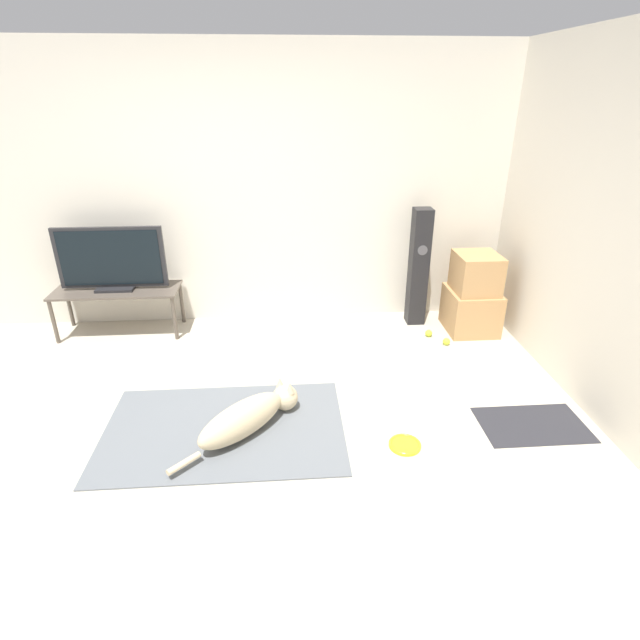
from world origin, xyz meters
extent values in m
plane|color=#BCB29E|center=(0.00, 0.00, 0.00)|extent=(12.00, 12.00, 0.00)
cube|color=silver|center=(0.00, 2.10, 1.27)|extent=(8.00, 0.06, 2.55)
cube|color=slate|center=(-0.03, 0.19, 0.01)|extent=(1.65, 1.06, 0.01)
ellipsoid|color=beige|center=(0.10, 0.11, 0.13)|extent=(0.65, 0.64, 0.25)
sphere|color=beige|center=(0.39, 0.39, 0.11)|extent=(0.19, 0.19, 0.19)
cone|color=beige|center=(0.36, 0.43, 0.21)|extent=(0.06, 0.06, 0.08)
cone|color=beige|center=(0.43, 0.36, 0.21)|extent=(0.06, 0.06, 0.08)
cylinder|color=beige|center=(-0.23, -0.22, 0.07)|extent=(0.19, 0.19, 0.04)
cylinder|color=yellow|center=(1.17, -0.08, 0.01)|extent=(0.21, 0.21, 0.02)
torus|color=yellow|center=(1.17, -0.08, 0.02)|extent=(0.21, 0.21, 0.02)
cube|color=tan|center=(2.20, 1.62, 0.20)|extent=(0.46, 0.50, 0.41)
cube|color=tan|center=(2.20, 1.61, 0.59)|extent=(0.39, 0.42, 0.36)
cube|color=black|center=(1.71, 1.84, 0.57)|extent=(0.17, 0.17, 1.15)
cylinder|color=#4C4C51|center=(1.71, 1.75, 0.77)|extent=(0.09, 0.00, 0.09)
cube|color=brown|center=(-1.16, 1.81, 0.43)|extent=(1.14, 0.43, 0.02)
cylinder|color=brown|center=(-1.70, 1.62, 0.21)|extent=(0.04, 0.04, 0.42)
cylinder|color=brown|center=(-0.61, 1.62, 0.21)|extent=(0.04, 0.04, 0.42)
cylinder|color=brown|center=(-1.70, 2.00, 0.21)|extent=(0.04, 0.04, 0.42)
cylinder|color=brown|center=(-0.61, 2.00, 0.21)|extent=(0.04, 0.04, 0.42)
cube|color=#232326|center=(-1.16, 1.81, 0.46)|extent=(0.34, 0.20, 0.03)
cube|color=#232326|center=(-1.16, 1.82, 0.75)|extent=(0.97, 0.04, 0.56)
cube|color=black|center=(-1.16, 1.80, 0.75)|extent=(0.89, 0.01, 0.51)
sphere|color=#C6E033|center=(1.77, 1.49, 0.03)|extent=(0.07, 0.07, 0.07)
sphere|color=#C6E033|center=(1.88, 1.31, 0.03)|extent=(0.07, 0.07, 0.07)
cube|color=#28282D|center=(2.12, 0.08, 0.00)|extent=(0.74, 0.46, 0.01)
camera|label=1|loc=(0.42, -2.66, 2.14)|focal=28.00mm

